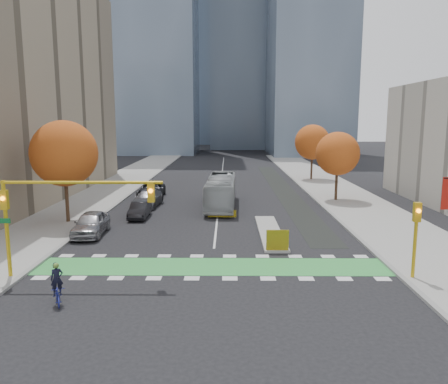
{
  "coord_description": "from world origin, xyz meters",
  "views": [
    {
      "loc": [
        0.88,
        -22.24,
        8.2
      ],
      "look_at": [
        0.61,
        9.36,
        3.0
      ],
      "focal_mm": 35.0,
      "sensor_mm": 36.0,
      "label": 1
    }
  ],
  "objects_px": {
    "hazard_board": "(277,240)",
    "parked_car_b": "(140,210)",
    "tree_east_far": "(312,142)",
    "traffic_signal_west": "(55,203)",
    "cyclist": "(58,290)",
    "parked_car_d": "(151,190)",
    "parked_car_a": "(91,223)",
    "parked_car_c": "(148,198)",
    "bus": "(221,191)",
    "tree_east_near": "(338,154)",
    "tree_west": "(64,154)",
    "traffic_signal_east": "(416,229)"
  },
  "relations": [
    {
      "from": "parked_car_a",
      "to": "parked_car_b",
      "type": "bearing_deg",
      "value": 64.55
    },
    {
      "from": "parked_car_b",
      "to": "parked_car_d",
      "type": "xyz_separation_m",
      "value": [
        -0.73,
        10.0,
        0.11
      ]
    },
    {
      "from": "hazard_board",
      "to": "bus",
      "type": "distance_m",
      "value": 15.17
    },
    {
      "from": "bus",
      "to": "parked_car_c",
      "type": "relative_size",
      "value": 2.04
    },
    {
      "from": "parked_car_c",
      "to": "parked_car_d",
      "type": "relative_size",
      "value": 0.96
    },
    {
      "from": "tree_east_near",
      "to": "hazard_board",
      "type": "bearing_deg",
      "value": -114.2
    },
    {
      "from": "traffic_signal_east",
      "to": "bus",
      "type": "height_order",
      "value": "traffic_signal_east"
    },
    {
      "from": "tree_west",
      "to": "traffic_signal_west",
      "type": "xyz_separation_m",
      "value": [
        4.07,
        -12.51,
        -1.58
      ]
    },
    {
      "from": "parked_car_a",
      "to": "parked_car_c",
      "type": "distance_m",
      "value": 10.86
    },
    {
      "from": "cyclist",
      "to": "tree_east_far",
      "type": "bearing_deg",
      "value": 40.18
    },
    {
      "from": "tree_east_near",
      "to": "traffic_signal_east",
      "type": "relative_size",
      "value": 1.73
    },
    {
      "from": "traffic_signal_east",
      "to": "parked_car_b",
      "type": "xyz_separation_m",
      "value": [
        -17.1,
        14.51,
        -2.07
      ]
    },
    {
      "from": "traffic_signal_west",
      "to": "tree_west",
      "type": "bearing_deg",
      "value": 108.02
    },
    {
      "from": "traffic_signal_east",
      "to": "parked_car_d",
      "type": "height_order",
      "value": "traffic_signal_east"
    },
    {
      "from": "hazard_board",
      "to": "cyclist",
      "type": "distance_m",
      "value": 13.34
    },
    {
      "from": "traffic_signal_east",
      "to": "bus",
      "type": "distance_m",
      "value": 21.97
    },
    {
      "from": "cyclist",
      "to": "parked_car_b",
      "type": "distance_m",
      "value": 17.64
    },
    {
      "from": "hazard_board",
      "to": "tree_east_near",
      "type": "distance_m",
      "value": 19.93
    },
    {
      "from": "tree_west",
      "to": "parked_car_c",
      "type": "height_order",
      "value": "tree_west"
    },
    {
      "from": "parked_car_b",
      "to": "parked_car_a",
      "type": "bearing_deg",
      "value": -113.82
    },
    {
      "from": "hazard_board",
      "to": "parked_car_b",
      "type": "height_order",
      "value": "hazard_board"
    },
    {
      "from": "bus",
      "to": "parked_car_d",
      "type": "xyz_separation_m",
      "value": [
        -7.58,
        5.12,
        -0.74
      ]
    },
    {
      "from": "traffic_signal_west",
      "to": "parked_car_c",
      "type": "bearing_deg",
      "value": 86.7
    },
    {
      "from": "parked_car_d",
      "to": "parked_car_a",
      "type": "bearing_deg",
      "value": -97.93
    },
    {
      "from": "tree_west",
      "to": "parked_car_d",
      "type": "relative_size",
      "value": 1.48
    },
    {
      "from": "tree_east_near",
      "to": "cyclist",
      "type": "relative_size",
      "value": 3.68
    },
    {
      "from": "parked_car_c",
      "to": "tree_east_near",
      "type": "bearing_deg",
      "value": 13.76
    },
    {
      "from": "hazard_board",
      "to": "bus",
      "type": "height_order",
      "value": "bus"
    },
    {
      "from": "traffic_signal_west",
      "to": "parked_car_b",
      "type": "bearing_deg",
      "value": 84.78
    },
    {
      "from": "hazard_board",
      "to": "cyclist",
      "type": "relative_size",
      "value": 0.73
    },
    {
      "from": "tree_east_near",
      "to": "parked_car_b",
      "type": "distance_m",
      "value": 20.68
    },
    {
      "from": "parked_car_a",
      "to": "parked_car_c",
      "type": "height_order",
      "value": "parked_car_a"
    },
    {
      "from": "hazard_board",
      "to": "parked_car_b",
      "type": "distance_m",
      "value": 14.44
    },
    {
      "from": "traffic_signal_east",
      "to": "parked_car_a",
      "type": "relative_size",
      "value": 0.83
    },
    {
      "from": "traffic_signal_west",
      "to": "traffic_signal_east",
      "type": "relative_size",
      "value": 2.08
    },
    {
      "from": "parked_car_b",
      "to": "cyclist",
      "type": "bearing_deg",
      "value": -91.37
    },
    {
      "from": "hazard_board",
      "to": "parked_car_a",
      "type": "bearing_deg",
      "value": 162.24
    },
    {
      "from": "tree_west",
      "to": "parked_car_b",
      "type": "xyz_separation_m",
      "value": [
        5.4,
        2.0,
        -4.95
      ]
    },
    {
      "from": "tree_east_far",
      "to": "traffic_signal_west",
      "type": "height_order",
      "value": "tree_east_far"
    },
    {
      "from": "bus",
      "to": "parked_car_a",
      "type": "distance_m",
      "value": 14.02
    },
    {
      "from": "traffic_signal_east",
      "to": "parked_car_a",
      "type": "distance_m",
      "value": 21.51
    },
    {
      "from": "traffic_signal_west",
      "to": "cyclist",
      "type": "bearing_deg",
      "value": -69.93
    },
    {
      "from": "tree_west",
      "to": "parked_car_a",
      "type": "height_order",
      "value": "tree_west"
    },
    {
      "from": "parked_car_b",
      "to": "parked_car_c",
      "type": "bearing_deg",
      "value": 91.52
    },
    {
      "from": "tree_west",
      "to": "parked_car_a",
      "type": "relative_size",
      "value": 1.66
    },
    {
      "from": "tree_east_far",
      "to": "traffic_signal_east",
      "type": "bearing_deg",
      "value": -92.97
    },
    {
      "from": "traffic_signal_west",
      "to": "parked_car_c",
      "type": "xyz_separation_m",
      "value": [
        1.12,
        19.51,
        -3.26
      ]
    },
    {
      "from": "hazard_board",
      "to": "tree_east_far",
      "type": "bearing_deg",
      "value": 75.88
    },
    {
      "from": "bus",
      "to": "parked_car_d",
      "type": "relative_size",
      "value": 1.96
    },
    {
      "from": "tree_west",
      "to": "tree_east_far",
      "type": "bearing_deg",
      "value": 46.7
    }
  ]
}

